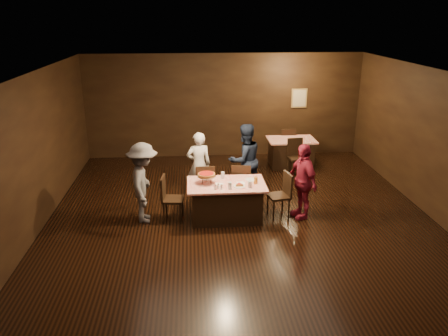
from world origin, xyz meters
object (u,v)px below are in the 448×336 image
at_px(back_table, 291,152).
at_px(diner_grey_knit, 143,183).
at_px(chair_back_far, 286,143).
at_px(chair_far_right, 241,183).
at_px(chair_end_left, 173,198).
at_px(diner_white_jacket, 199,165).
at_px(diner_red_shirt, 302,181).
at_px(glass_back, 223,175).
at_px(diner_navy_hoodie, 245,160).
at_px(main_table, 226,201).
at_px(chair_far_left, 206,184).
at_px(pizza_stand, 206,175).
at_px(glass_amber, 256,180).
at_px(chair_end_right, 279,195).
at_px(plate_empty, 252,180).
at_px(glass_front_left, 230,186).
at_px(glass_front_right, 250,184).
at_px(chair_back_near, 297,157).

height_order(back_table, diner_grey_knit, diner_grey_knit).
relative_size(chair_back_far, diner_grey_knit, 0.57).
distance_m(chair_far_right, chair_end_left, 1.68).
relative_size(diner_white_jacket, diner_red_shirt, 0.97).
distance_m(diner_grey_knit, glass_back, 1.65).
height_order(diner_navy_hoodie, glass_back, diner_navy_hoodie).
relative_size(main_table, back_table, 1.23).
relative_size(main_table, chair_far_left, 1.68).
distance_m(chair_far_left, pizza_stand, 0.85).
distance_m(glass_amber, glass_back, 0.74).
height_order(chair_back_far, pizza_stand, pizza_stand).
xyz_separation_m(back_table, chair_far_left, (-2.47, -2.41, 0.09)).
bearing_deg(chair_far_left, diner_red_shirt, 158.90).
relative_size(chair_end_left, diner_grey_knit, 0.57).
height_order(chair_end_right, plate_empty, chair_end_right).
height_order(diner_navy_hoodie, diner_red_shirt, diner_navy_hoodie).
height_order(diner_navy_hoodie, glass_front_left, diner_navy_hoodie).
relative_size(chair_back_far, pizza_stand, 2.50).
relative_size(back_table, diner_navy_hoodie, 0.76).
bearing_deg(diner_red_shirt, chair_far_left, -129.76).
bearing_deg(glass_front_left, diner_navy_hoodie, 72.43).
distance_m(chair_far_right, plate_empty, 0.69).
xyz_separation_m(chair_end_right, glass_front_right, (-0.65, -0.25, 0.37)).
bearing_deg(chair_back_far, diner_navy_hoodie, 57.78).
xyz_separation_m(chair_back_near, diner_navy_hoodie, (-1.54, -1.24, 0.38)).
height_order(diner_red_shirt, glass_front_left, diner_red_shirt).
relative_size(diner_grey_knit, pizza_stand, 4.37).
bearing_deg(plate_empty, chair_end_left, -174.81).
bearing_deg(back_table, diner_grey_knit, -139.94).
relative_size(plate_empty, glass_amber, 1.79).
distance_m(chair_far_left, glass_front_right, 1.36).
bearing_deg(glass_front_left, chair_end_right, 15.95).
distance_m(main_table, chair_back_far, 4.29).
distance_m(chair_back_far, glass_back, 4.07).
distance_m(chair_far_right, pizza_stand, 1.16).
relative_size(chair_end_right, pizza_stand, 2.50).
height_order(chair_end_left, glass_amber, chair_end_left).
height_order(diner_grey_knit, plate_empty, diner_grey_knit).
height_order(chair_far_left, pizza_stand, pizza_stand).
xyz_separation_m(chair_far_left, glass_back, (0.35, -0.45, 0.37)).
bearing_deg(back_table, glass_back, -126.58).
height_order(chair_far_right, diner_navy_hoodie, diner_navy_hoodie).
height_order(chair_far_right, chair_end_left, same).
distance_m(chair_end_right, chair_back_near, 2.64).
bearing_deg(diner_red_shirt, chair_back_near, 151.37).
relative_size(chair_back_near, pizza_stand, 2.50).
xyz_separation_m(chair_end_left, glass_amber, (1.70, -0.05, 0.37)).
bearing_deg(diner_white_jacket, plate_empty, 127.26).
relative_size(chair_back_far, diner_white_jacket, 0.62).
height_order(diner_grey_knit, pizza_stand, diner_grey_knit).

